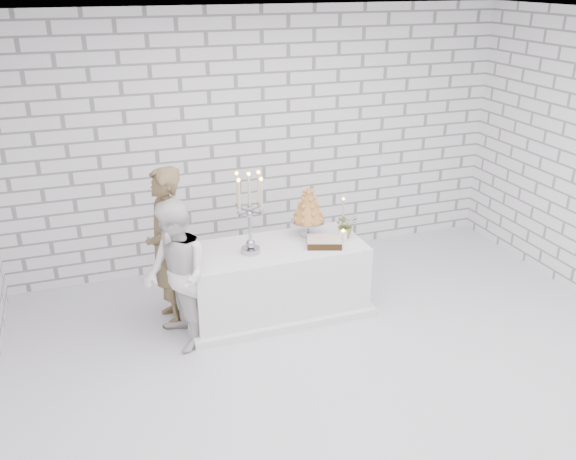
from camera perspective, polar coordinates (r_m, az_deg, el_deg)
The scene contains 12 objects.
ground at distance 5.64m, azimuth 5.72°, elevation -12.89°, with size 6.00×5.00×0.01m, color silver.
ceiling at distance 4.58m, azimuth 7.28°, elevation 19.10°, with size 6.00×5.00×0.01m, color white.
wall_back at distance 7.13m, azimuth -2.34°, elevation 8.46°, with size 6.00×0.01×3.00m, color white.
cake_table at distance 6.29m, azimuth -1.12°, elevation -4.67°, with size 1.80×0.80×0.75m, color white.
groom at distance 6.04m, azimuth -11.41°, elevation -1.66°, with size 0.60×0.39×1.64m, color brown.
bride at distance 5.67m, azimuth -10.54°, elevation -4.34°, with size 0.71×0.55×1.46m, color white.
candelabra at distance 5.83m, azimuth -3.65°, elevation 1.57°, with size 0.34×0.34×0.84m, color #96959F, non-canonical shape.
croquembouche at distance 6.27m, azimuth 1.93°, elevation 1.79°, with size 0.36×0.36×0.55m, color #935E28, non-canonical shape.
chocolate_cake at distance 6.13m, azimuth 3.45°, elevation -1.13°, with size 0.35×0.25×0.08m, color black.
pillar_candle at distance 6.22m, azimuth 5.22°, elevation -0.62°, with size 0.08×0.08×0.12m, color white.
extra_taper at distance 6.55m, azimuth 5.22°, elevation 1.56°, with size 0.06×0.06×0.32m, color #BEB796.
flowers at distance 6.33m, azimuth 5.51°, elevation 0.49°, with size 0.23×0.20×0.26m, color #5A763A.
Camera 1 is at (-2.03, -4.09, 3.31)m, focal length 37.58 mm.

